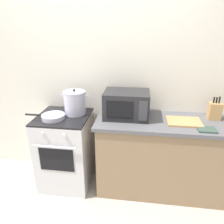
% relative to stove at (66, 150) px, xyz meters
% --- Properties ---
extents(ground_plane, '(10.00, 10.00, 0.00)m').
position_rel_stove_xyz_m(ground_plane, '(0.35, -0.60, -0.46)').
color(ground_plane, '#B2ADA3').
extents(back_wall, '(4.40, 0.10, 2.50)m').
position_rel_stove_xyz_m(back_wall, '(0.65, 0.37, 0.79)').
color(back_wall, silver).
rests_on(back_wall, ground_plane).
extents(lower_cabinet_right, '(1.64, 0.56, 0.88)m').
position_rel_stove_xyz_m(lower_cabinet_right, '(1.25, 0.02, -0.02)').
color(lower_cabinet_right, '#8C7051').
rests_on(lower_cabinet_right, ground_plane).
extents(countertop_right, '(1.70, 0.60, 0.04)m').
position_rel_stove_xyz_m(countertop_right, '(1.25, 0.02, 0.44)').
color(countertop_right, '#59595E').
rests_on(countertop_right, lower_cabinet_right).
extents(stove, '(0.60, 0.64, 0.92)m').
position_rel_stove_xyz_m(stove, '(0.00, 0.00, 0.00)').
color(stove, silver).
rests_on(stove, ground_plane).
extents(stock_pot, '(0.34, 0.26, 0.30)m').
position_rel_stove_xyz_m(stock_pot, '(0.13, 0.09, 0.60)').
color(stock_pot, silver).
rests_on(stock_pot, stove).
extents(frying_pan, '(0.46, 0.26, 0.05)m').
position_rel_stove_xyz_m(frying_pan, '(-0.08, -0.09, 0.48)').
color(frying_pan, silver).
rests_on(frying_pan, stove).
extents(microwave, '(0.50, 0.37, 0.30)m').
position_rel_stove_xyz_m(microwave, '(0.73, 0.08, 0.61)').
color(microwave, '#232326').
rests_on(microwave, countertop_right).
extents(cutting_board, '(0.36, 0.26, 0.02)m').
position_rel_stove_xyz_m(cutting_board, '(1.36, 0.00, 0.47)').
color(cutting_board, tan).
rests_on(cutting_board, countertop_right).
extents(knife_block, '(0.13, 0.10, 0.26)m').
position_rel_stove_xyz_m(knife_block, '(1.70, 0.14, 0.56)').
color(knife_block, tan).
rests_on(knife_block, countertop_right).
extents(oven_mitt, '(0.18, 0.14, 0.02)m').
position_rel_stove_xyz_m(oven_mitt, '(1.56, -0.16, 0.47)').
color(oven_mitt, '#384C42').
rests_on(oven_mitt, countertop_right).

